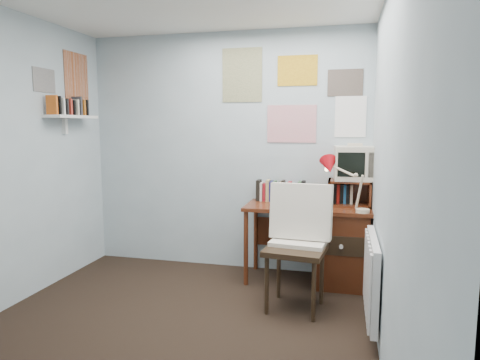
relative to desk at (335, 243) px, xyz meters
The scene contains 13 objects.
ground 1.93m from the desk, 128.37° to the right, with size 3.50×3.50×0.00m, color black.
back_wall 1.47m from the desk, 167.00° to the left, with size 3.00×0.02×2.50m, color #B0C1C9.
right_wall 1.74m from the desk, 77.48° to the right, with size 0.02×3.50×2.50m, color #B0C1C9.
desk is the anchor object (origin of this frame).
desk_chair 0.75m from the desk, 114.56° to the right, with size 0.52×0.50×1.02m, color black.
desk_lamp 0.66m from the desk, 42.91° to the right, with size 0.31×0.27×0.44m, color #B60C15.
tv_riser 0.51m from the desk, 42.96° to the left, with size 0.40×0.30×0.25m, color #5C2915.
crt_tv 0.81m from the desk, 39.60° to the left, with size 0.38×0.35×0.36m, color beige.
book_row 0.71m from the desk, 160.58° to the left, with size 0.60×0.14×0.22m, color #5C2915.
radiator 0.97m from the desk, 72.76° to the right, with size 0.09×0.80×0.60m, color white.
wall_shelf 2.87m from the desk, behind, with size 0.20×0.62×0.24m, color white.
posters_back 1.54m from the desk, 150.72° to the left, with size 1.20×0.01×0.90m, color white.
posters_left 3.13m from the desk, behind, with size 0.01×0.70×0.60m, color white.
Camera 1 is at (1.23, -2.65, 1.54)m, focal length 32.00 mm.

